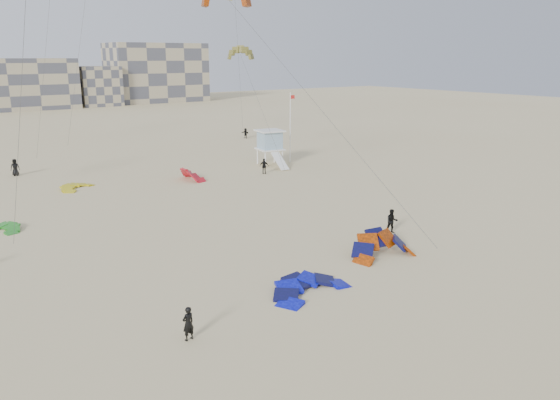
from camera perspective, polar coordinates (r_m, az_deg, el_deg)
ground at (r=24.31m, az=0.59°, el=-15.92°), size 320.00×320.00×0.00m
kite_ground_blue at (r=30.18m, az=3.05°, el=-9.53°), size 5.07×5.28×1.96m
kite_ground_orange at (r=35.72m, az=10.69°, el=-5.83°), size 4.85×4.86×4.40m
kite_ground_green at (r=45.16m, az=-27.02°, el=-2.85°), size 4.15×4.09×1.30m
kite_ground_red_far at (r=57.50m, az=-9.09°, el=2.11°), size 3.85×3.75×3.60m
kite_ground_yellow at (r=56.52m, az=-20.51°, el=1.13°), size 4.95×4.99×1.19m
kitesurfer_main at (r=25.42m, az=-9.58°, el=-12.61°), size 0.65×0.49×1.62m
kitesurfer_b at (r=40.22m, az=11.61°, el=-2.19°), size 1.09×1.04×1.78m
kitesurfer_d at (r=59.54m, az=-1.66°, el=3.56°), size 1.03×0.94×1.69m
kitesurfer_e at (r=65.05m, az=-25.95°, el=3.09°), size 0.99×0.74×1.83m
kitesurfer_f at (r=86.22m, az=-3.63°, el=6.99°), size 0.80×1.53×1.57m
kite_fly_olive at (r=64.79m, az=-4.17°, el=14.95°), size 4.06×12.79×12.76m
lifeguard_tower_near at (r=64.37m, az=-1.05°, el=5.49°), size 3.33×5.86×4.11m
flagpole at (r=65.52m, az=1.08°, el=7.70°), size 0.68×0.10×8.32m
condo_mid at (r=148.77m, az=-27.01°, el=10.73°), size 32.00×16.00×12.00m
condo_east at (r=161.50m, az=-12.77°, el=12.85°), size 26.00×14.00×16.00m
condo_fill_right at (r=151.74m, az=-18.50°, el=11.22°), size 10.00×10.00×10.00m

